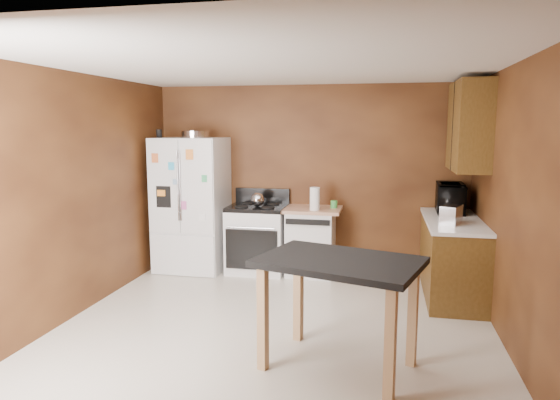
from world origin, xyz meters
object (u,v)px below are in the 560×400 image
(toaster, at_px, (451,215))
(microwave, at_px, (451,199))
(pen_cup, at_px, (159,134))
(roasting_pan, at_px, (195,134))
(refrigerator, at_px, (192,204))
(gas_range, at_px, (258,238))
(paper_towel, at_px, (315,199))
(green_canister, at_px, (334,204))
(island, at_px, (339,276))
(dishwasher, at_px, (311,241))
(kettle, at_px, (258,200))

(toaster, distance_m, microwave, 0.79)
(pen_cup, bearing_deg, roasting_pan, 15.85)
(toaster, distance_m, refrigerator, 3.36)
(gas_range, bearing_deg, pen_cup, -172.26)
(paper_towel, height_order, gas_range, paper_towel)
(green_canister, bearing_deg, island, -83.40)
(refrigerator, relative_size, island, 1.26)
(toaster, distance_m, dishwasher, 1.91)
(roasting_pan, bearing_deg, gas_range, 3.14)
(pen_cup, xyz_separation_m, island, (2.61, -2.33, -1.08))
(paper_towel, height_order, microwave, microwave)
(microwave, height_order, dishwasher, microwave)
(roasting_pan, height_order, microwave, roasting_pan)
(microwave, bearing_deg, paper_towel, 96.13)
(kettle, bearing_deg, green_canister, 8.18)
(roasting_pan, relative_size, toaster, 1.30)
(kettle, bearing_deg, gas_range, 106.34)
(green_canister, relative_size, gas_range, 0.09)
(kettle, relative_size, gas_range, 0.16)
(island, bearing_deg, paper_towel, 102.44)
(gas_range, distance_m, dishwasher, 0.72)
(microwave, distance_m, gas_range, 2.53)
(green_canister, relative_size, island, 0.07)
(green_canister, xyz_separation_m, dishwasher, (-0.29, -0.07, -0.49))
(kettle, bearing_deg, dishwasher, 6.24)
(green_canister, bearing_deg, roasting_pan, -175.78)
(toaster, bearing_deg, refrigerator, -168.71)
(refrigerator, distance_m, island, 3.31)
(roasting_pan, relative_size, paper_towel, 1.25)
(roasting_pan, distance_m, paper_towel, 1.82)
(roasting_pan, xyz_separation_m, pen_cup, (-0.46, -0.13, 0.01))
(microwave, bearing_deg, pen_cup, 94.25)
(paper_towel, distance_m, microwave, 1.67)
(kettle, height_order, gas_range, gas_range)
(pen_cup, relative_size, paper_towel, 0.37)
(microwave, bearing_deg, kettle, 92.78)
(green_canister, height_order, microwave, microwave)
(roasting_pan, height_order, paper_towel, roasting_pan)
(kettle, distance_m, dishwasher, 0.89)
(pen_cup, distance_m, refrigerator, 1.04)
(paper_towel, xyz_separation_m, island, (0.52, -2.38, -0.27))
(toaster, distance_m, island, 2.04)
(microwave, relative_size, island, 0.41)
(paper_towel, bearing_deg, toaster, -22.26)
(island, bearing_deg, refrigerator, 132.21)
(pen_cup, distance_m, island, 3.66)
(green_canister, height_order, toaster, toaster)
(green_canister, bearing_deg, gas_range, -174.89)
(pen_cup, height_order, gas_range, pen_cup)
(roasting_pan, relative_size, refrigerator, 0.20)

